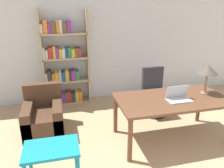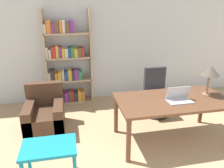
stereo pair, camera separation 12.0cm
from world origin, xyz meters
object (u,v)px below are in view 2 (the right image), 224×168
Objects in this scene: laptop at (179,98)px; desk at (172,104)px; bookshelf at (66,65)px; side_table_blue at (49,152)px; armchair at (45,116)px; table_lamp at (210,71)px; office_chair at (156,94)px.

desk is at bearing 123.79° from laptop.
desk is at bearing -49.24° from bookshelf.
side_table_blue is at bearing -95.85° from bookshelf.
bookshelf reaches higher than laptop.
desk is 0.17m from laptop.
desk is 2.20m from armchair.
side_table_blue is at bearing -165.82° from table_lamp.
desk is 2.48m from bookshelf.
office_chair is 2.50m from side_table_blue.
side_table_blue is 0.32× the size of bookshelf.
table_lamp reaches higher than side_table_blue.
armchair is 0.39× the size of bookshelf.
bookshelf is (-1.67, 1.96, 0.11)m from laptop.
laptop is 0.18× the size of bookshelf.
side_table_blue is (-1.92, -0.49, -0.34)m from laptop.
side_table_blue is 1.35m from armchair.
armchair is at bearing 165.33° from table_lamp.
office_chair is 1.20× the size of armchair.
armchair is at bearing 97.31° from side_table_blue.
table_lamp is 1.23m from office_chair.
side_table_blue is at bearing -162.98° from desk.
office_chair is 2.03m from bookshelf.
office_chair is (0.13, 0.94, -0.21)m from desk.
bookshelf is at bearing 69.39° from armchair.
desk is 2.21× the size of armchair.
laptop is 0.68m from table_lamp.
office_chair is 2.18m from armchair.
table_lamp is 0.76× the size of side_table_blue.
table_lamp is 0.24× the size of bookshelf.
laptop is 1.08m from office_chair.
office_chair reaches higher than side_table_blue.
office_chair is at bearing 119.42° from table_lamp.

